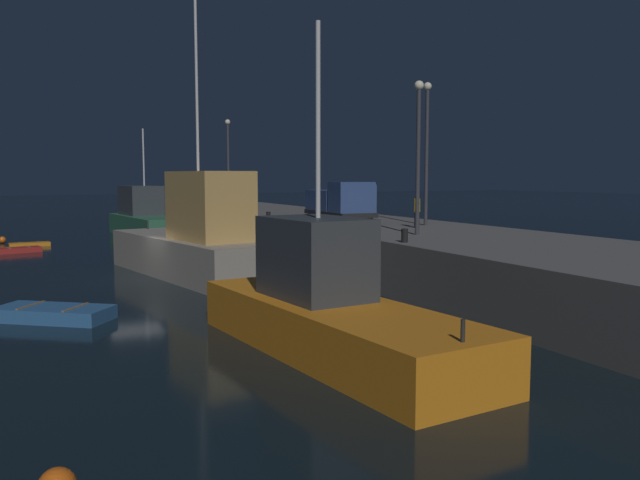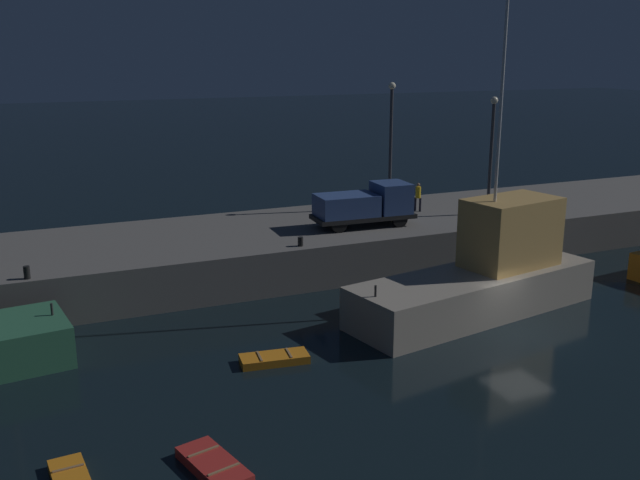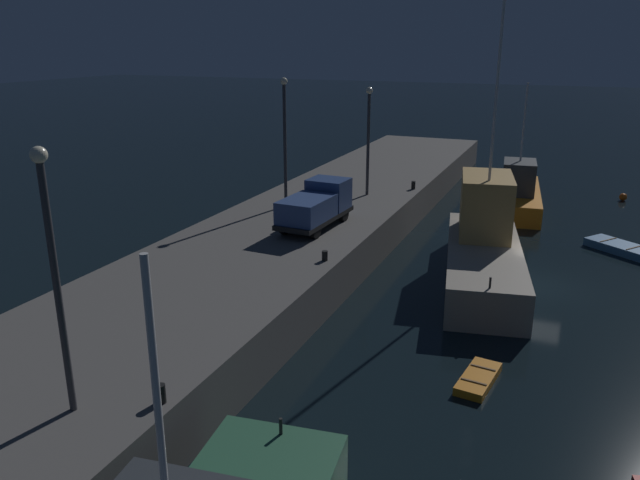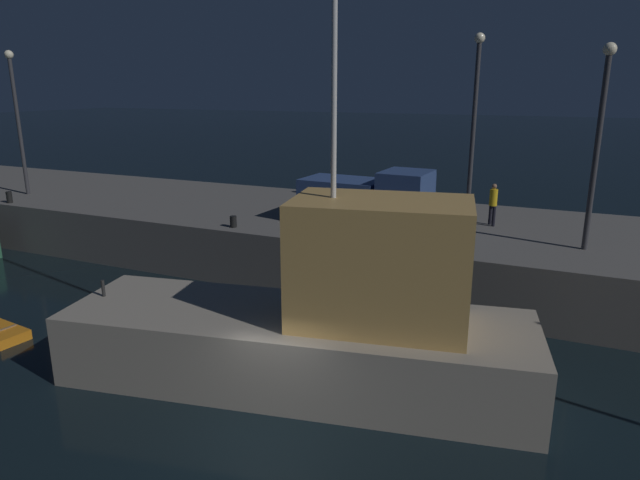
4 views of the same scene
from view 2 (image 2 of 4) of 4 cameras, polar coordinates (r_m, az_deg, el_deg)
name	(u,v)px [view 2 (image 2 of 4)]	position (r m, az deg, el deg)	size (l,w,h in m)	color
ground_plane	(520,333)	(33.08, 15.55, -7.11)	(320.00, 320.00, 0.00)	black
pier_quay	(376,236)	(43.51, 4.44, 0.30)	(67.47, 9.78, 2.32)	#5B5956
fishing_boat_white	(485,275)	(34.81, 12.92, -2.72)	(13.29, 6.00, 14.90)	gray
rowboat_white_mid	(274,359)	(29.03, -3.64, -9.37)	(2.83, 1.42, 0.37)	orange
rowboat_blue_far	(214,466)	(22.46, -8.42, -17.28)	(1.78, 2.95, 0.38)	#B22823
lamp_post_east	(391,136)	(45.04, 5.64, 8.21)	(0.44, 0.44, 7.83)	#38383D
lamp_post_central	(492,146)	(44.56, 13.44, 7.29)	(0.44, 0.44, 7.07)	#38383D
utility_truck	(366,205)	(40.85, 3.64, 2.80)	(5.89, 2.50, 2.40)	black
dockworker	(418,195)	(45.01, 7.78, 3.53)	(0.45, 0.45, 1.77)	black
bollard_west	(27,272)	(34.04, -22.21, -2.40)	(0.28, 0.28, 0.57)	black
bollard_central	(300,242)	(36.78, -1.56, -0.12)	(0.28, 0.28, 0.48)	black
bollard_east	(551,213)	(45.07, 17.86, 2.02)	(0.28, 0.28, 0.57)	black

